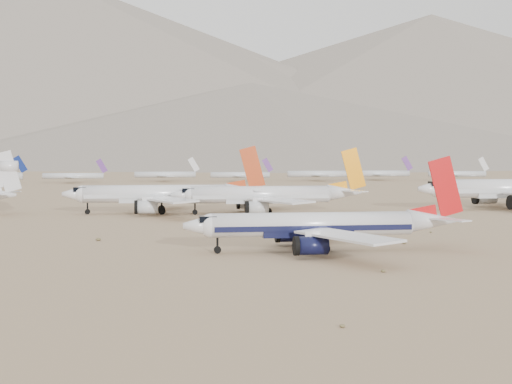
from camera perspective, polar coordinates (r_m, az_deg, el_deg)
The scene contains 8 objects.
ground at distance 123.22m, azimuth 1.28°, elevation -4.48°, with size 7000.00×7000.00×0.00m, color #907153.
main_airliner at distance 118.65m, azimuth 5.50°, elevation -2.66°, with size 44.99×43.94×15.88m.
row2_gold_tail at distance 193.26m, azimuth 1.01°, elevation -0.26°, with size 50.75×49.63×18.07m.
row2_orange_tail at distance 196.06m, azimuth -7.37°, elevation -0.19°, with size 52.10×50.97×18.59m.
distant_storage_row at distance 418.50m, azimuth -7.84°, elevation 1.38°, with size 526.69×65.55×15.15m.
mountain_range at distance 1779.34m, azimuth -5.43°, elevation 8.61°, with size 7354.00×3024.00×470.00m.
foothills at distance 1338.44m, azimuth 15.87°, elevation 5.07°, with size 4637.50×1395.00×155.00m.
desert_scrub at distance 97.87m, azimuth 0.96°, elevation -6.26°, with size 261.14×121.67×0.63m.
Camera 1 is at (-20.40, -120.45, 16.04)m, focal length 50.00 mm.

